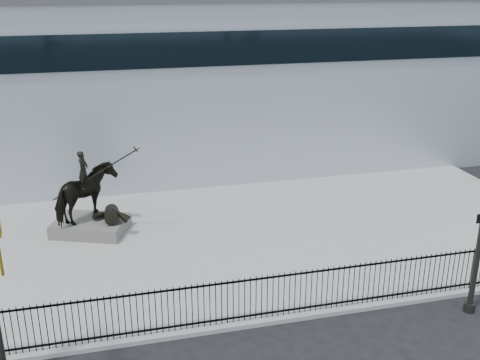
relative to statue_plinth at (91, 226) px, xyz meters
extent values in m
plane|color=black|center=(4.78, -9.00, -0.42)|extent=(120.00, 120.00, 0.00)
cube|color=#9D9C9A|center=(4.78, -2.00, -0.34)|extent=(30.00, 12.00, 0.15)
cube|color=#B0B6C0|center=(4.78, 11.00, 4.08)|extent=(44.00, 14.00, 9.00)
cube|color=black|center=(4.78, -7.75, -0.12)|extent=(22.00, 0.05, 0.05)
cube|color=black|center=(4.78, -7.75, 1.13)|extent=(22.00, 0.05, 0.05)
cube|color=black|center=(4.78, -7.75, 0.48)|extent=(22.00, 0.03, 1.50)
cube|color=#5E5C56|center=(0.00, 0.00, 0.00)|extent=(3.40, 2.90, 0.54)
imported|color=black|center=(0.00, 0.00, 1.41)|extent=(2.65, 2.83, 2.29)
imported|color=black|center=(-0.08, 0.03, 2.46)|extent=(0.55, 0.66, 1.55)
cylinder|color=black|center=(0.29, -0.12, 2.23)|extent=(3.44, 1.41, 2.33)
cylinder|color=black|center=(11.78, -8.80, -0.27)|extent=(0.36, 0.36, 0.30)
camera|label=1|loc=(0.82, -22.08, 9.74)|focal=42.00mm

